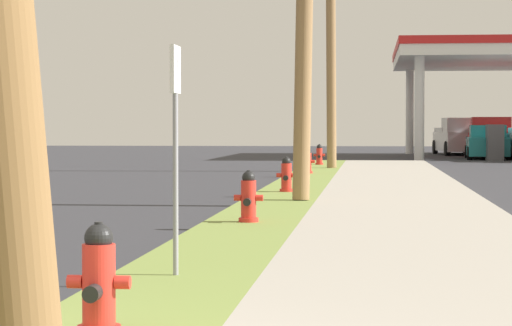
% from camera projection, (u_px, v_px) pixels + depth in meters
% --- Properties ---
extents(fire_hydrant_nearest, '(0.42, 0.38, 0.74)m').
position_uv_depth(fire_hydrant_nearest, '(99.00, 286.00, 7.21)').
color(fire_hydrant_nearest, red).
rests_on(fire_hydrant_nearest, grass_verge).
extents(fire_hydrant_second, '(0.42, 0.38, 0.74)m').
position_uv_depth(fire_hydrant_second, '(248.00, 199.00, 15.78)').
color(fire_hydrant_second, red).
rests_on(fire_hydrant_second, grass_verge).
extents(fire_hydrant_third, '(0.42, 0.37, 0.74)m').
position_uv_depth(fire_hydrant_third, '(286.00, 176.00, 23.19)').
color(fire_hydrant_third, red).
rests_on(fire_hydrant_third, grass_verge).
extents(fire_hydrant_fourth, '(0.42, 0.37, 0.74)m').
position_uv_depth(fire_hydrant_fourth, '(308.00, 162.00, 32.38)').
color(fire_hydrant_fourth, red).
rests_on(fire_hydrant_fourth, grass_verge).
extents(fire_hydrant_fifth, '(0.42, 0.38, 0.74)m').
position_uv_depth(fire_hydrant_fifth, '(319.00, 156.00, 39.82)').
color(fire_hydrant_fifth, red).
rests_on(fire_hydrant_fifth, grass_verge).
extents(utility_pole_background, '(0.43, 1.40, 9.93)m').
position_uv_depth(utility_pole_background, '(331.00, 16.00, 36.33)').
color(utility_pole_background, '#937047').
rests_on(utility_pole_background, grass_verge).
extents(street_sign_post, '(0.05, 0.36, 2.12)m').
position_uv_depth(street_sign_post, '(175.00, 111.00, 10.08)').
color(street_sign_post, gray).
rests_on(street_sign_post, grass_verge).
extents(car_tan_by_near_pump, '(2.03, 4.54, 1.57)m').
position_uv_depth(car_tan_by_near_pump, '(463.00, 141.00, 61.36)').
color(car_tan_by_near_pump, tan).
rests_on(car_tan_by_near_pump, ground).
extents(car_teal_by_far_pump, '(2.15, 4.59, 1.57)m').
position_uv_depth(car_teal_by_far_pump, '(487.00, 143.00, 50.90)').
color(car_teal_by_far_pump, '#197075').
rests_on(car_teal_by_far_pump, ground).
extents(truck_silver_at_forecourt, '(2.53, 5.55, 1.97)m').
position_uv_depth(truck_silver_at_forecourt, '(459.00, 138.00, 58.39)').
color(truck_silver_at_forecourt, '#BCBCC1').
rests_on(truck_silver_at_forecourt, ground).
extents(truck_red_at_far_bay, '(2.39, 5.50, 1.97)m').
position_uv_depth(truck_red_at_far_bay, '(490.00, 139.00, 54.02)').
color(truck_red_at_far_bay, red).
rests_on(truck_red_at_far_bay, ground).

